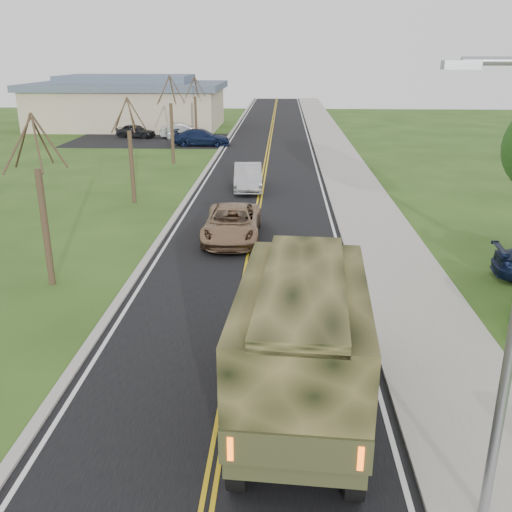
{
  "coord_description": "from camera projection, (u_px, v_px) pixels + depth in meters",
  "views": [
    {
      "loc": [
        1.3,
        -8.78,
        7.9
      ],
      "look_at": [
        0.49,
        8.31,
        1.8
      ],
      "focal_mm": 40.0,
      "sensor_mm": 36.0,
      "label": 1
    }
  ],
  "objects": [
    {
      "name": "ground",
      "position": [
        210.0,
        488.0,
        10.97
      ],
      "size": [
        160.0,
        160.0,
        0.0
      ],
      "primitive_type": "plane",
      "color": "#2A4416",
      "rests_on": "ground"
    },
    {
      "name": "road",
      "position": [
        268.0,
        151.0,
        48.61
      ],
      "size": [
        8.0,
        120.0,
        0.01
      ],
      "primitive_type": "cube",
      "color": "black",
      "rests_on": "ground"
    },
    {
      "name": "curb_right",
      "position": [
        317.0,
        151.0,
        48.41
      ],
      "size": [
        0.3,
        120.0,
        0.12
      ],
      "primitive_type": "cube",
      "color": "#9E998E",
      "rests_on": "ground"
    },
    {
      "name": "sidewalk_right",
      "position": [
        337.0,
        151.0,
        48.33
      ],
      "size": [
        3.2,
        120.0,
        0.1
      ],
      "primitive_type": "cube",
      "color": "#9E998E",
      "rests_on": "ground"
    },
    {
      "name": "curb_left",
      "position": [
        219.0,
        150.0,
        48.78
      ],
      "size": [
        0.3,
        120.0,
        0.1
      ],
      "primitive_type": "cube",
      "color": "#9E998E",
      "rests_on": "ground"
    },
    {
      "name": "bare_tree_a",
      "position": [
        43.0,
        214.0,
        19.82
      ],
      "size": [
        1.93,
        2.26,
        6.08
      ],
      "color": "#38281C",
      "rests_on": "ground"
    },
    {
      "name": "bare_tree_b",
      "position": [
        131.0,
        158.0,
        31.16
      ],
      "size": [
        1.83,
        2.14,
        5.73
      ],
      "color": "#38281C",
      "rests_on": "ground"
    },
    {
      "name": "bare_tree_c",
      "position": [
        172.0,
        126.0,
        42.35
      ],
      "size": [
        2.04,
        2.39,
        6.42
      ],
      "color": "#38281C",
      "rests_on": "ground"
    },
    {
      "name": "bare_tree_d",
      "position": [
        196.0,
        113.0,
        53.71
      ],
      "size": [
        1.88,
        2.2,
        5.91
      ],
      "color": "#38281C",
      "rests_on": "ground"
    },
    {
      "name": "commercial_building",
      "position": [
        129.0,
        103.0,
        63.45
      ],
      "size": [
        25.5,
        21.5,
        5.65
      ],
      "color": "tan",
      "rests_on": "ground"
    },
    {
      "name": "military_truck",
      "position": [
        303.0,
        332.0,
        12.57
      ],
      "size": [
        3.01,
        7.47,
        3.65
      ],
      "rotation": [
        0.0,
        0.0,
        -0.06
      ],
      "color": "black",
      "rests_on": "ground"
    },
    {
      "name": "suv_champagne",
      "position": [
        232.0,
        223.0,
        25.45
      ],
      "size": [
        2.5,
        5.33,
        1.47
      ],
      "primitive_type": "imported",
      "rotation": [
        0.0,
        0.0,
        0.01
      ],
      "color": "#957254",
      "rests_on": "ground"
    },
    {
      "name": "sedan_silver",
      "position": [
        248.0,
        177.0,
        34.74
      ],
      "size": [
        1.93,
        4.81,
        1.56
      ],
      "primitive_type": "imported",
      "rotation": [
        0.0,
        0.0,
        0.06
      ],
      "color": "#A6A6AA",
      "rests_on": "ground"
    },
    {
      "name": "lot_car_dark",
      "position": [
        136.0,
        131.0,
        56.23
      ],
      "size": [
        4.14,
        2.46,
        1.32
      ],
      "primitive_type": "imported",
      "rotation": [
        0.0,
        0.0,
        1.32
      ],
      "color": "black",
      "rests_on": "ground"
    },
    {
      "name": "lot_car_silver",
      "position": [
        183.0,
        131.0,
        55.92
      ],
      "size": [
        4.52,
        2.0,
        1.44
      ],
      "primitive_type": "imported",
      "rotation": [
        0.0,
        0.0,
        1.68
      ],
      "color": "#AFB0B4",
      "rests_on": "ground"
    },
    {
      "name": "lot_car_navy",
      "position": [
        202.0,
        138.0,
        51.39
      ],
      "size": [
        5.09,
        2.15,
        1.47
      ],
      "primitive_type": "imported",
      "rotation": [
        0.0,
        0.0,
        1.55
      ],
      "color": "#0F1938",
      "rests_on": "ground"
    }
  ]
}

